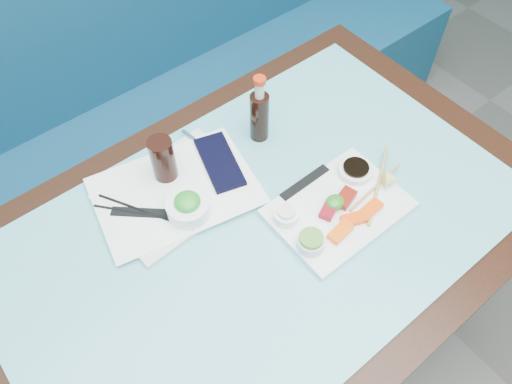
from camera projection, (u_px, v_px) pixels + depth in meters
booth_bench at (120, 132)px, 1.87m from camera, size 3.00×0.56×1.17m
dining_table at (261, 245)px, 1.25m from camera, size 1.40×0.90×0.75m
glass_top at (261, 226)px, 1.18m from camera, size 1.22×0.76×0.01m
sashimi_plate at (338, 209)px, 1.20m from camera, size 0.32×0.23×0.02m
salmon_left at (340, 232)px, 1.14m from camera, size 0.07×0.04×0.02m
salmon_mid at (354, 219)px, 1.16m from camera, size 0.07×0.05×0.01m
salmon_right at (371, 209)px, 1.18m from camera, size 0.06×0.03×0.01m
tuna_left at (329, 210)px, 1.18m from camera, size 0.06×0.05×0.02m
tuna_right at (345, 198)px, 1.20m from camera, size 0.06×0.05×0.02m
seaweed_garnish at (335, 202)px, 1.18m from camera, size 0.06×0.06×0.03m
ramekin_wasabi at (311, 243)px, 1.12m from camera, size 0.07×0.07×0.03m
wasabi_fill at (311, 238)px, 1.10m from camera, size 0.06×0.06×0.01m
ramekin_ginger at (286, 215)px, 1.16m from camera, size 0.07×0.07×0.02m
ginger_fill at (286, 211)px, 1.15m from camera, size 0.05×0.05×0.01m
soy_dish at (355, 170)px, 1.25m from camera, size 0.10×0.10×0.02m
soy_fill at (356, 167)px, 1.24m from camera, size 0.07×0.07×0.01m
lemon_wedge at (391, 179)px, 1.21m from camera, size 0.06×0.06×0.05m
chopstick_sleeve at (305, 182)px, 1.23m from camera, size 0.15×0.03×0.00m
wooden_chopstick_a at (375, 187)px, 1.22m from camera, size 0.20×0.03×0.01m
wooden_chopstick_b at (378, 185)px, 1.23m from camera, size 0.22×0.14×0.01m
serving_tray at (176, 192)px, 1.23m from camera, size 0.36×0.27×0.01m
paper_placemat at (175, 190)px, 1.22m from camera, size 0.43×0.35×0.00m
seaweed_bowl at (188, 208)px, 1.17m from camera, size 0.13×0.13×0.04m
seaweed_salad at (187, 202)px, 1.15m from camera, size 0.07×0.07×0.03m
cola_glass at (163, 159)px, 1.20m from camera, size 0.07×0.07×0.12m
navy_pouch at (220, 162)px, 1.27m from camera, size 0.13×0.20×0.01m
fork at (194, 139)px, 1.32m from camera, size 0.02×0.09×0.01m
black_chopstick_a at (143, 214)px, 1.18m from camera, size 0.16×0.19×0.01m
black_chopstick_b at (145, 212)px, 1.18m from camera, size 0.13×0.23×0.01m
tray_sleeve at (144, 213)px, 1.18m from camera, size 0.13×0.13×0.00m
cola_bottle_body at (259, 117)px, 1.29m from camera, size 0.06×0.06×0.14m
cola_bottle_neck at (260, 90)px, 1.21m from camera, size 0.02×0.02×0.05m
cola_bottle_cap at (260, 80)px, 1.19m from camera, size 0.04×0.04×0.01m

